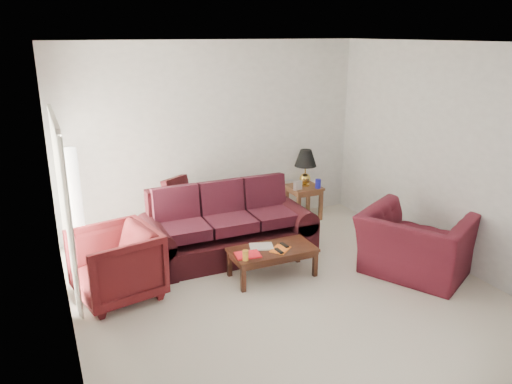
% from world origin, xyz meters
% --- Properties ---
extents(floor, '(5.00, 5.00, 0.00)m').
position_xyz_m(floor, '(0.00, 0.00, 0.00)').
color(floor, silver).
rests_on(floor, ground).
extents(blinds, '(0.10, 2.00, 2.16)m').
position_xyz_m(blinds, '(-2.42, 1.30, 1.08)').
color(blinds, silver).
rests_on(blinds, ground).
extents(sofa, '(2.47, 1.08, 1.01)m').
position_xyz_m(sofa, '(-0.28, 1.22, 0.50)').
color(sofa, black).
rests_on(sofa, ground).
extents(throw_pillow, '(0.51, 0.43, 0.47)m').
position_xyz_m(throw_pillow, '(-0.76, 2.11, 0.78)').
color(throw_pillow, black).
rests_on(throw_pillow, sofa).
extents(end_table, '(0.55, 0.55, 0.58)m').
position_xyz_m(end_table, '(1.49, 2.15, 0.29)').
color(end_table, '#4D321A').
rests_on(end_table, ground).
extents(table_lamp, '(0.38, 0.38, 0.63)m').
position_xyz_m(table_lamp, '(1.53, 2.19, 0.89)').
color(table_lamp, gold).
rests_on(table_lamp, end_table).
extents(clock, '(0.16, 0.09, 0.15)m').
position_xyz_m(clock, '(1.29, 2.02, 0.65)').
color(clock, silver).
rests_on(clock, end_table).
extents(blue_canister, '(0.12, 0.12, 0.16)m').
position_xyz_m(blue_canister, '(1.65, 1.96, 0.65)').
color(blue_canister, '#17199A').
rests_on(blue_canister, end_table).
extents(picture_frame, '(0.14, 0.16, 0.05)m').
position_xyz_m(picture_frame, '(1.30, 2.36, 0.65)').
color(picture_frame, silver).
rests_on(picture_frame, end_table).
extents(floor_lamp, '(0.34, 0.34, 1.63)m').
position_xyz_m(floor_lamp, '(-2.25, 2.10, 0.81)').
color(floor_lamp, silver).
rests_on(floor_lamp, ground).
extents(armchair_left, '(1.13, 1.11, 0.87)m').
position_xyz_m(armchair_left, '(-1.93, 0.68, 0.44)').
color(armchair_left, '#481013').
rests_on(armchair_left, ground).
extents(armchair_right, '(1.65, 1.72, 0.86)m').
position_xyz_m(armchair_right, '(1.79, -0.32, 0.43)').
color(armchair_right, '#440F19').
rests_on(armchair_right, ground).
extents(coffee_table, '(1.23, 0.83, 0.39)m').
position_xyz_m(coffee_table, '(0.04, 0.40, 0.20)').
color(coffee_table, black).
rests_on(coffee_table, ground).
extents(magazine_red, '(0.34, 0.27, 0.02)m').
position_xyz_m(magazine_red, '(-0.34, 0.34, 0.40)').
color(magazine_red, red).
rests_on(magazine_red, coffee_table).
extents(magazine_white, '(0.36, 0.31, 0.02)m').
position_xyz_m(magazine_white, '(-0.08, 0.51, 0.40)').
color(magazine_white, silver).
rests_on(magazine_white, coffee_table).
extents(magazine_orange, '(0.33, 0.32, 0.02)m').
position_xyz_m(magazine_orange, '(0.11, 0.32, 0.40)').
color(magazine_orange, orange).
rests_on(magazine_orange, coffee_table).
extents(remote_a, '(0.06, 0.16, 0.02)m').
position_xyz_m(remote_a, '(0.06, 0.25, 0.42)').
color(remote_a, black).
rests_on(remote_a, coffee_table).
extents(remote_b, '(0.06, 0.17, 0.02)m').
position_xyz_m(remote_b, '(0.20, 0.39, 0.42)').
color(remote_b, black).
rests_on(remote_b, coffee_table).
extents(yellow_glass, '(0.09, 0.09, 0.13)m').
position_xyz_m(yellow_glass, '(-0.42, 0.23, 0.46)').
color(yellow_glass, gold).
rests_on(yellow_glass, coffee_table).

